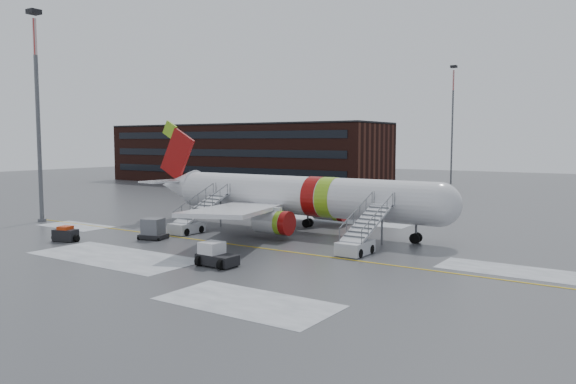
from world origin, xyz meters
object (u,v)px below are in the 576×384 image
Objects in this scene: airliner at (291,196)px; airstair_aft at (192,221)px; baggage_tractor at (65,235)px; uld_container at (153,229)px; light_mast_near at (38,113)px; airstair_fwd at (359,240)px; pushback_tug at (215,255)px.

airstair_aft is (-7.21, -6.54, -2.35)m from airliner.
baggage_tractor is (-13.14, -16.31, -2.85)m from airliner.
uld_container is 7.58m from baggage_tractor.
light_mast_near reaches higher than airstair_aft.
uld_container is 0.98× the size of baggage_tractor.
airstair_fwd is 1.00× the size of airstair_aft.
light_mast_near is at bearing -158.42° from airliner.
airliner reaches higher than airstair_aft.
baggage_tractor is at bearing -157.77° from airstair_fwd.
airliner is at bearing 21.58° from light_mast_near.
light_mast_near is at bearing 177.12° from uld_container.
airliner is at bearing 104.84° from pushback_tug.
airliner reaches higher than uld_container.
baggage_tractor is (-23.92, -9.78, -0.49)m from airstair_fwd.
airstair_aft is at bearing 58.76° from baggage_tractor.
airliner is 29.27m from light_mast_near.
airstair_aft is at bearing 139.62° from pushback_tug.
light_mast_near reaches higher than baggage_tractor.
pushback_tug is (4.33, -16.35, -2.68)m from airliner.
uld_container is (-18.30, -4.70, -0.19)m from airstair_fwd.
pushback_tug is 1.12× the size of uld_container.
pushback_tug is at bearing -23.33° from uld_container.
pushback_tug reaches higher than baggage_tractor.
light_mast_near reaches higher than airliner.
light_mast_near is (-18.54, 0.93, 10.99)m from uld_container.
airstair_aft is 0.34× the size of light_mast_near.
airstair_aft is at bearing 11.31° from light_mast_near.
airstair_aft is 2.84× the size of baggage_tractor.
airstair_aft is 15.15m from pushback_tug.
airliner is at bearing 56.23° from uld_container.
airstair_fwd is 25.85m from baggage_tractor.
airliner is 1.54× the size of light_mast_near.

